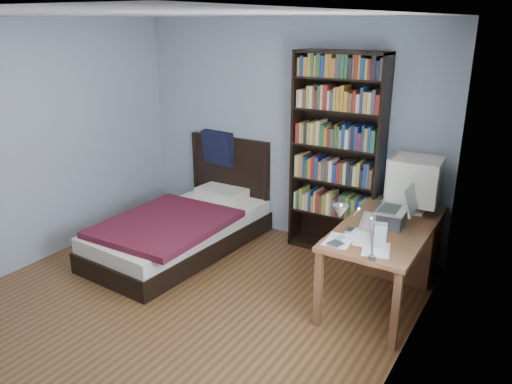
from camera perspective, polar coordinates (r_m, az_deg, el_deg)
room at (r=4.09m, az=-10.16°, el=1.55°), size 4.20×4.24×2.50m
desk at (r=5.10m, az=15.81°, el=-5.40°), size 0.75×1.52×0.73m
crt_monitor at (r=4.93m, az=17.56°, el=1.25°), size 0.48×0.44×0.53m
laptop at (r=4.54m, az=15.47°, el=-2.57°), size 0.33×0.33×0.39m
desk_lamp at (r=3.49m, az=10.25°, el=-2.82°), size 0.21×0.47×0.56m
keyboard at (r=4.57m, az=13.03°, el=-3.52°), size 0.28×0.50×0.05m
speaker at (r=4.13m, az=14.01°, el=-4.85°), size 0.12×0.12×0.20m
soda_can at (r=4.85m, az=14.38°, el=-1.68°), size 0.07×0.07×0.13m
mouse at (r=4.89m, az=15.79°, el=-2.24°), size 0.06×0.10×0.04m
phone_silver at (r=4.40m, az=10.67°, el=-4.31°), size 0.06×0.11×0.02m
phone_grey at (r=4.22m, az=9.55°, el=-5.27°), size 0.05×0.10×0.02m
external_drive at (r=4.11m, az=9.09°, el=-5.96°), size 0.14×0.14×0.02m
bookshelf at (r=5.39m, az=9.24°, el=4.11°), size 0.98×0.30×2.18m
bed at (r=5.71m, az=-8.15°, el=-3.88°), size 1.20×2.20×1.16m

